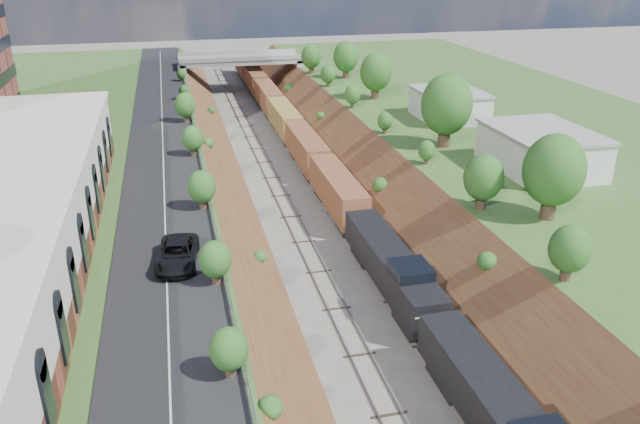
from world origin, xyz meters
TOP-DOWN VIEW (x-y plane):
  - platform_right at (33.00, 60.00)m, footprint 44.00×180.00m
  - embankment_left at (-11.00, 60.00)m, footprint 10.00×180.00m
  - embankment_right at (11.00, 60.00)m, footprint 10.00×180.00m
  - rail_left_track at (-2.60, 60.00)m, footprint 1.58×180.00m
  - rail_right_track at (2.60, 60.00)m, footprint 1.58×180.00m
  - road at (-15.50, 60.00)m, footprint 8.00×180.00m
  - guardrail at (-11.40, 59.80)m, footprint 0.10×171.00m
  - overpass at (0.00, 122.00)m, footprint 24.50×8.30m
  - white_building_near at (23.50, 52.00)m, footprint 9.00×12.00m
  - white_building_far at (23.00, 74.00)m, footprint 8.00×10.00m
  - tree_right_large at (17.00, 40.00)m, footprint 5.25×5.25m
  - tree_left_crest at (-11.80, 20.00)m, footprint 2.45×2.45m
  - freight_train at (2.60, 71.51)m, footprint 2.94×150.34m
  - suv at (-14.62, 38.62)m, footprint 3.58×6.45m

SIDE VIEW (x-z plane):
  - embankment_left at x=-11.00m, z-range -5.00..5.00m
  - embankment_right at x=11.00m, z-range -5.00..5.00m
  - rail_left_track at x=-2.60m, z-range 0.00..0.18m
  - rail_right_track at x=2.60m, z-range 0.00..0.18m
  - platform_right at x=33.00m, z-range 0.00..5.00m
  - freight_train at x=2.60m, z-range 0.27..4.82m
  - overpass at x=0.00m, z-range 1.22..8.62m
  - road at x=-15.50m, z-range 5.00..5.10m
  - guardrail at x=-11.40m, z-range 5.20..5.90m
  - suv at x=-14.62m, z-range 5.10..6.81m
  - white_building_far at x=23.00m, z-range 5.00..8.60m
  - white_building_near at x=23.50m, z-range 5.00..9.00m
  - tree_left_crest at x=-11.80m, z-range 5.26..8.82m
  - tree_right_large at x=17.00m, z-range 5.58..13.19m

